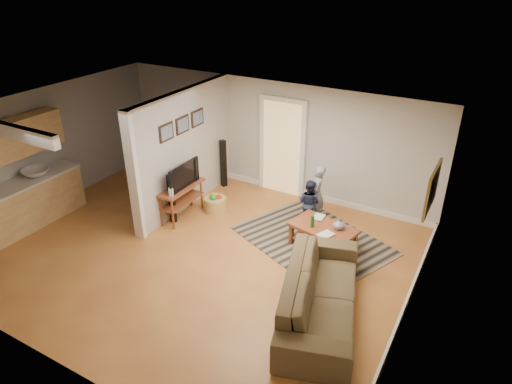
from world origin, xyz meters
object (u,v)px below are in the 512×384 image
tv_console (181,189)px  toddler (308,224)px  sofa (319,313)px  coffee_table (324,231)px  speaker_right (223,163)px  speaker_left (172,199)px  child (315,220)px  toy_basket (215,203)px

tv_console → toddler: tv_console is taller
sofa → coffee_table: (-0.61, 1.67, 0.36)m
sofa → speaker_right: (-3.62, 2.96, 0.57)m
sofa → toddler: 2.60m
toddler → tv_console: bearing=32.2°
speaker_right → coffee_table: bearing=-0.2°
coffee_table → speaker_right: size_ratio=1.14×
speaker_left → toddler: (2.42, 1.25, -0.52)m
toddler → speaker_left: bearing=36.5°
speaker_left → speaker_right: bearing=110.6°
sofa → child: bearing=7.0°
sofa → speaker_right: bearing=33.9°
tv_console → sofa: bearing=-20.3°
coffee_table → toy_basket: bearing=175.6°
coffee_table → toy_basket: 2.53m
sofa → coffee_table: size_ratio=2.03×
toddler → coffee_table: bearing=141.5°
speaker_right → speaker_left: bearing=-67.0°
coffee_table → tv_console: tv_console is taller
toy_basket → toddler: (1.93, 0.45, -0.17)m
coffee_table → speaker_right: 3.28m
coffee_table → speaker_right: bearing=156.7°
speaker_left → toddler: bearing=47.8°
child → sofa: bearing=5.9°
tv_console → toddler: bearing=22.9°
speaker_left → toy_basket: (0.49, 0.80, -0.35)m
tv_console → child: bearing=26.9°
coffee_table → toddler: coffee_table is taller
coffee_table → tv_console: size_ratio=1.15×
toy_basket → toddler: bearing=13.1°
tv_console → speaker_right: 1.65m
speaker_left → speaker_right: size_ratio=0.93×
sofa → toy_basket: size_ratio=5.66×
speaker_right → toddler: 2.57m
toy_basket → child: (2.00, 0.68, -0.17)m
sofa → child: (-1.13, 2.55, 0.00)m
toy_basket → toddler: size_ratio=0.47×
speaker_left → toddler: size_ratio=1.08×
child → toddler: size_ratio=1.22×
speaker_left → child: 2.94m
child → toy_basket: bearing=-89.0°
tv_console → toddler: 2.64m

